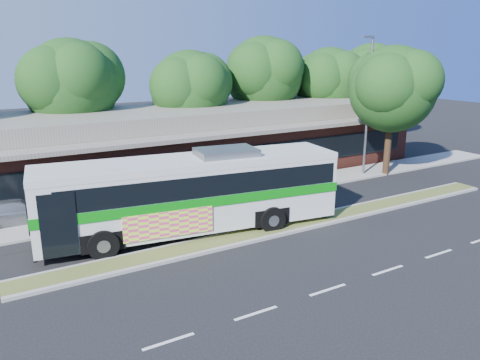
{
  "coord_description": "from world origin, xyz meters",
  "views": [
    {
      "loc": [
        -13.21,
        -16.23,
        8.13
      ],
      "look_at": [
        -1.94,
        2.91,
        2.0
      ],
      "focal_mm": 35.0,
      "sensor_mm": 36.0,
      "label": 1
    }
  ],
  "objects_px": {
    "lamp_post": "(368,103)",
    "transit_bus": "(193,188)",
    "sedan": "(17,211)",
    "sidewalk_tree": "(396,87)"
  },
  "relations": [
    {
      "from": "lamp_post",
      "to": "transit_bus",
      "type": "relative_size",
      "value": 0.65
    },
    {
      "from": "sedan",
      "to": "lamp_post",
      "type": "bearing_deg",
      "value": -91.97
    },
    {
      "from": "transit_bus",
      "to": "sedan",
      "type": "relative_size",
      "value": 3.25
    },
    {
      "from": "lamp_post",
      "to": "sedan",
      "type": "distance_m",
      "value": 21.71
    },
    {
      "from": "lamp_post",
      "to": "sedan",
      "type": "relative_size",
      "value": 2.12
    },
    {
      "from": "lamp_post",
      "to": "sedan",
      "type": "height_order",
      "value": "lamp_post"
    },
    {
      "from": "sidewalk_tree",
      "to": "lamp_post",
      "type": "bearing_deg",
      "value": 162.93
    },
    {
      "from": "lamp_post",
      "to": "sidewalk_tree",
      "type": "distance_m",
      "value": 2.16
    },
    {
      "from": "lamp_post",
      "to": "transit_bus",
      "type": "distance_m",
      "value": 14.99
    },
    {
      "from": "transit_bus",
      "to": "sedan",
      "type": "bearing_deg",
      "value": 149.8
    }
  ]
}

